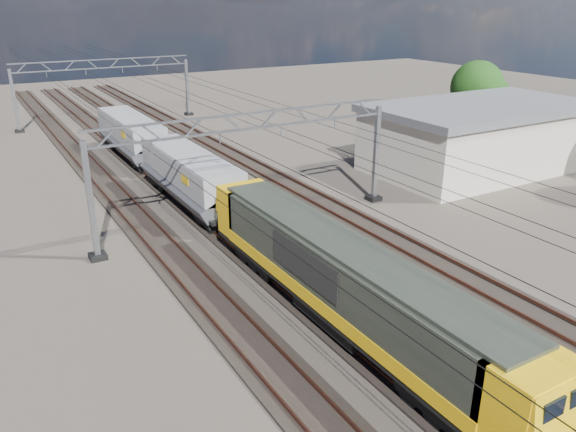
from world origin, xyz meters
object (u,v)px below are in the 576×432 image
catenary_gantry_mid (252,166)px  industrial_shed (480,136)px  locomotive (343,279)px  catenary_gantry_far (106,88)px  hopper_wagon_mid (131,134)px  tree_far (481,89)px  hopper_wagon_lead (190,175)px

catenary_gantry_mid → industrial_shed: bearing=5.2°
locomotive → industrial_shed: (24.00, 14.30, 0.40)m
catenary_gantry_far → hopper_wagon_mid: (-2.00, -16.41, -1.67)m
catenary_gantry_mid → tree_far: size_ratio=2.58×
catenary_gantry_far → industrial_shed: (22.00, -34.00, -1.18)m
catenary_gantry_mid → catenary_gantry_far: (0.00, 36.00, 0.00)m
catenary_gantry_far → hopper_wagon_mid: 16.61m
catenary_gantry_mid → industrial_shed: 22.12m
catenary_gantry_mid → catenary_gantry_far: 36.00m
catenary_gantry_mid → catenary_gantry_far: size_ratio=1.00×
locomotive → hopper_wagon_lead: locomotive is taller
tree_far → locomotive: bearing=-145.6°
catenary_gantry_far → hopper_wagon_lead: 30.72m
catenary_gantry_mid → locomotive: 12.56m
tree_far → industrial_shed: bearing=-136.9°
industrial_shed → hopper_wagon_lead: bearing=172.0°
catenary_gantry_far → tree_far: (30.32, -26.21, 1.01)m
locomotive → hopper_wagon_lead: size_ratio=1.62×
hopper_wagon_lead → industrial_shed: bearing=-8.0°
hopper_wagon_lead → tree_far: bearing=7.7°
locomotive → hopper_wagon_mid: size_ratio=1.62×
catenary_gantry_mid → tree_far: 31.87m
hopper_wagon_lead → catenary_gantry_mid: bearing=-69.6°
hopper_wagon_mid → industrial_shed: 29.76m
catenary_gantry_far → locomotive: 48.37m
locomotive → tree_far: size_ratio=2.74×
hopper_wagon_lead → industrial_shed: 24.24m
catenary_gantry_far → catenary_gantry_mid: bearing=-90.0°
industrial_shed → tree_far: 11.60m
tree_far → catenary_gantry_mid: bearing=-162.1°
hopper_wagon_lead → tree_far: tree_far is taller
hopper_wagon_lead → hopper_wagon_mid: bearing=90.0°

